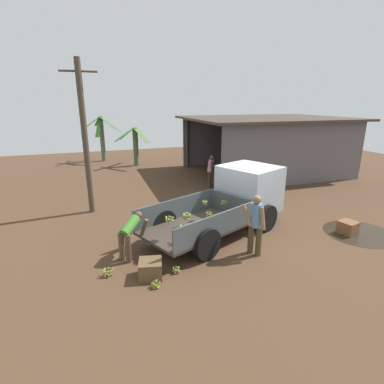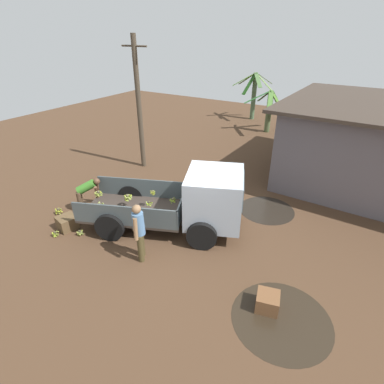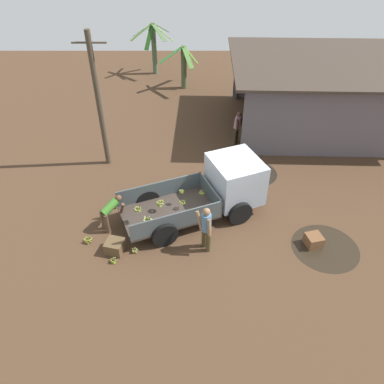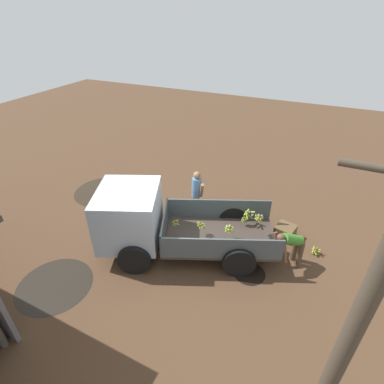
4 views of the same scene
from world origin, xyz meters
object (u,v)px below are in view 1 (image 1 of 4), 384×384
Objects in this scene: person_bystander_near_shed at (211,169)px; utility_pole at (85,138)px; banana_bunch_on_ground_1 at (176,269)px; wooden_crate_1 at (348,227)px; person_worker_loading at (130,232)px; person_foreground_visitor at (256,222)px; wooden_crate_0 at (150,269)px; banana_bunch_on_ground_2 at (108,271)px; banana_bunch_on_ground_0 at (156,284)px; cargo_truck at (240,195)px.

utility_pole is at bearing -136.45° from person_bystander_near_shed.
wooden_crate_1 is at bearing 3.16° from banana_bunch_on_ground_1.
person_worker_loading is 7.45m from person_bystander_near_shed.
person_foreground_visitor is 6.90m from person_bystander_near_shed.
wooden_crate_0 is at bearing -96.59° from person_bystander_near_shed.
person_bystander_near_shed reaches higher than banana_bunch_on_ground_1.
banana_bunch_on_ground_2 is (-0.68, -0.74, -0.60)m from person_worker_loading.
banana_bunch_on_ground_0 is 1.30m from banana_bunch_on_ground_2.
cargo_truck is 3.96m from person_worker_loading.
cargo_truck is at bearing -29.50° from person_worker_loading.
person_foreground_visitor is at bearing 11.61° from banana_bunch_on_ground_0.
banana_bunch_on_ground_1 is at bearing -71.37° from utility_pole.
banana_bunch_on_ground_0 is at bearing -94.73° from person_bystander_near_shed.
banana_bunch_on_ground_0 is (-2.90, -0.60, -0.85)m from person_foreground_visitor.
person_worker_loading is 1.17m from banana_bunch_on_ground_2.
person_bystander_near_shed is 5.43× the size of banana_bunch_on_ground_2.
person_bystander_near_shed is (1.62, 6.70, -0.08)m from person_foreground_visitor.
utility_pole reaches higher than banana_bunch_on_ground_1.
person_worker_loading is 1.61m from banana_bunch_on_ground_1.
person_worker_loading reaches higher than banana_bunch_on_ground_1.
banana_bunch_on_ground_1 is 0.71× the size of banana_bunch_on_ground_2.
person_bystander_near_shed is at bearing 60.38° from banana_bunch_on_ground_1.
person_bystander_near_shed is 7.62× the size of banana_bunch_on_ground_1.
banana_bunch_on_ground_0 is (1.14, -5.62, -2.70)m from utility_pole.
person_bystander_near_shed is 8.49m from banana_bunch_on_ground_2.
utility_pole reaches higher than person_foreground_visitor.
wooden_crate_1 is at bearing -46.67° from person_bystander_near_shed.
banana_bunch_on_ground_2 is at bearing -87.99° from utility_pole.
cargo_truck is 18.14× the size of banana_bunch_on_ground_2.
person_bystander_near_shed is (0.99, 4.69, -0.17)m from cargo_truck.
utility_pole is at bearing 101.43° from banana_bunch_on_ground_0.
wooden_crate_1 is at bearing 6.66° from banana_bunch_on_ground_0.
cargo_truck is 4.80m from person_bystander_near_shed.
banana_bunch_on_ground_0 is (-4.52, -7.30, -0.77)m from person_bystander_near_shed.
banana_bunch_on_ground_1 is 0.41× the size of wooden_crate_1.
banana_bunch_on_ground_2 is at bearing -103.46° from person_bystander_near_shed.
person_foreground_visitor reaches higher than banana_bunch_on_ground_2.
banana_bunch_on_ground_2 is at bearing 157.96° from wooden_crate_0.
wooden_crate_1 is (6.72, -0.86, -0.52)m from person_worker_loading.
utility_pole reaches higher than banana_bunch_on_ground_2.
banana_bunch_on_ground_1 is at bearing -165.62° from cargo_truck.
cargo_truck is 10.44× the size of wooden_crate_1.
utility_pole is 4.65× the size of person_worker_loading.
wooden_crate_0 is (-0.01, 0.48, 0.11)m from banana_bunch_on_ground_0.
person_foreground_visitor is 3.08m from banana_bunch_on_ground_0.
utility_pole is 25.97× the size of banana_bunch_on_ground_0.
person_bystander_near_shed is at bearing 49.51° from banana_bunch_on_ground_2.
person_worker_loading is at bearing 47.36° from banana_bunch_on_ground_2.
person_worker_loading is 0.75× the size of person_bystander_near_shed.
utility_pole is 26.68× the size of banana_bunch_on_ground_1.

